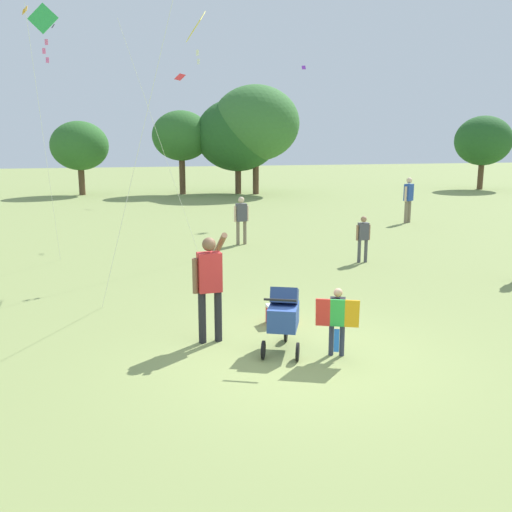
# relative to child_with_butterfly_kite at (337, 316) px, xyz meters

# --- Properties ---
(ground_plane) EXTENTS (120.00, 120.00, 0.00)m
(ground_plane) POSITION_rel_child_with_butterfly_kite_xyz_m (-0.59, 0.13, -0.64)
(ground_plane) COLOR #849351
(treeline_distant) EXTENTS (28.70, 5.85, 6.35)m
(treeline_distant) POSITION_rel_child_with_butterfly_kite_xyz_m (5.37, 25.56, 2.96)
(treeline_distant) COLOR brown
(treeline_distant) RESTS_ON ground
(child_with_butterfly_kite) EXTENTS (0.66, 0.48, 1.07)m
(child_with_butterfly_kite) POSITION_rel_child_with_butterfly_kite_xyz_m (0.00, 0.00, 0.00)
(child_with_butterfly_kite) COLOR #33384C
(child_with_butterfly_kite) RESTS_ON ground
(person_adult_flyer) EXTENTS (0.57, 0.55, 1.82)m
(person_adult_flyer) POSITION_rel_child_with_butterfly_kite_xyz_m (-1.77, 1.10, 0.40)
(person_adult_flyer) COLOR #232328
(person_adult_flyer) RESTS_ON ground
(stroller) EXTENTS (0.79, 1.11, 1.03)m
(stroller) POSITION_rel_child_with_butterfly_kite_xyz_m (-0.71, 0.44, -0.04)
(stroller) COLOR black
(stroller) RESTS_ON ground
(kite_orange_delta) EXTENTS (0.80, 2.81, 6.67)m
(kite_orange_delta) POSITION_rel_child_with_butterfly_kite_xyz_m (-4.72, 8.30, 5.32)
(kite_orange_delta) COLOR green
(kite_orange_delta) RESTS_ON ground
(kite_green_novelty) EXTENTS (2.26, 2.19, 6.49)m
(kite_green_novelty) POSITION_rel_child_with_butterfly_kite_xyz_m (-1.01, 7.44, 5.22)
(kite_green_novelty) COLOR yellow
(kite_green_novelty) RESTS_ON ground
(person_red_shirt) EXTENTS (0.48, 0.24, 1.50)m
(person_red_shirt) POSITION_rel_child_with_butterfly_kite_xyz_m (0.64, 9.41, 0.24)
(person_red_shirt) COLOR #7F705B
(person_red_shirt) RESTS_ON ground
(person_couple_left) EXTENTS (0.40, 0.17, 1.25)m
(person_couple_left) POSITION_rel_child_with_butterfly_kite_xyz_m (3.22, 6.06, 0.09)
(person_couple_left) COLOR #4C4C51
(person_couple_left) RESTS_ON ground
(person_kid_running) EXTENTS (0.49, 0.41, 1.78)m
(person_kid_running) POSITION_rel_child_with_butterfly_kite_xyz_m (8.04, 12.33, 0.40)
(person_kid_running) COLOR #7F705B
(person_kid_running) RESTS_ON ground
(cooler_box) EXTENTS (0.45, 0.33, 0.35)m
(cooler_box) POSITION_rel_child_with_butterfly_kite_xyz_m (-0.40, 1.69, -0.47)
(cooler_box) COLOR red
(cooler_box) RESTS_ON ground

